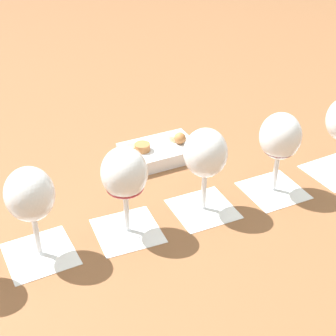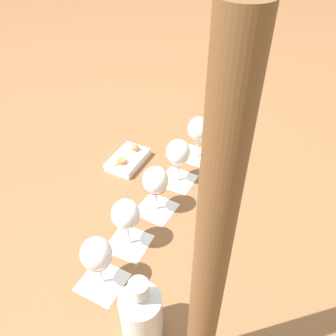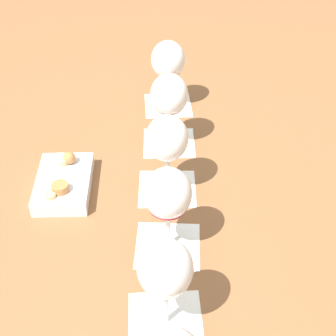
# 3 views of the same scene
# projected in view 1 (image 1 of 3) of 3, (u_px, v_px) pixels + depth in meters

# --- Properties ---
(ground_plane) EXTENTS (8.00, 8.00, 0.00)m
(ground_plane) POSITION_uv_depth(u_px,v_px,m) (169.00, 218.00, 0.97)
(ground_plane) COLOR brown
(tasting_card_1) EXTENTS (0.16, 0.16, 0.00)m
(tasting_card_1) POSITION_uv_depth(u_px,v_px,m) (40.00, 254.00, 0.89)
(tasting_card_1) COLOR white
(tasting_card_1) RESTS_ON ground_plane
(tasting_card_2) EXTENTS (0.16, 0.16, 0.00)m
(tasting_card_2) POSITION_uv_depth(u_px,v_px,m) (127.00, 231.00, 0.94)
(tasting_card_2) COLOR white
(tasting_card_2) RESTS_ON ground_plane
(tasting_card_3) EXTENTS (0.16, 0.16, 0.00)m
(tasting_card_3) POSITION_uv_depth(u_px,v_px,m) (203.00, 209.00, 1.00)
(tasting_card_3) COLOR white
(tasting_card_3) RESTS_ON ground_plane
(tasting_card_4) EXTENTS (0.16, 0.16, 0.00)m
(tasting_card_4) POSITION_uv_depth(u_px,v_px,m) (273.00, 190.00, 1.05)
(tasting_card_4) COLOR white
(tasting_card_4) RESTS_ON ground_plane
(tasting_card_5) EXTENTS (0.16, 0.16, 0.00)m
(tasting_card_5) POSITION_uv_depth(u_px,v_px,m) (335.00, 172.00, 1.11)
(tasting_card_5) COLOR white
(tasting_card_5) RESTS_ON ground_plane
(wine_glass_1) EXTENTS (0.08, 0.08, 0.17)m
(wine_glass_1) POSITION_uv_depth(u_px,v_px,m) (30.00, 198.00, 0.82)
(wine_glass_1) COLOR white
(wine_glass_1) RESTS_ON tasting_card_1
(wine_glass_2) EXTENTS (0.08, 0.08, 0.17)m
(wine_glass_2) POSITION_uv_depth(u_px,v_px,m) (125.00, 177.00, 0.88)
(wine_glass_2) COLOR white
(wine_glass_2) RESTS_ON tasting_card_2
(wine_glass_3) EXTENTS (0.08, 0.08, 0.17)m
(wine_glass_3) POSITION_uv_depth(u_px,v_px,m) (205.00, 157.00, 0.93)
(wine_glass_3) COLOR white
(wine_glass_3) RESTS_ON tasting_card_3
(wine_glass_4) EXTENTS (0.08, 0.08, 0.17)m
(wine_glass_4) POSITION_uv_depth(u_px,v_px,m) (280.00, 140.00, 0.98)
(wine_glass_4) COLOR white
(wine_glass_4) RESTS_ON tasting_card_4
(snack_dish) EXTENTS (0.19, 0.19, 0.06)m
(snack_dish) POSITION_uv_depth(u_px,v_px,m) (160.00, 151.00, 1.15)
(snack_dish) COLOR silver
(snack_dish) RESTS_ON ground_plane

